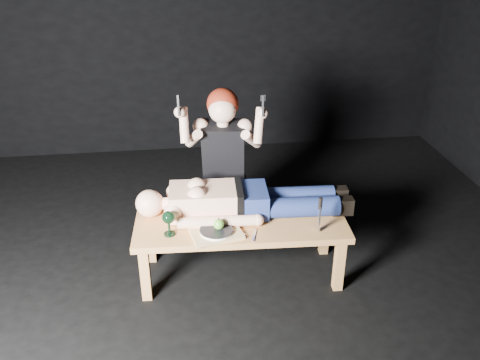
{
  "coord_description": "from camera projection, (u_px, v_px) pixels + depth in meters",
  "views": [
    {
      "loc": [
        -0.39,
        -2.93,
        2.34
      ],
      "look_at": [
        0.01,
        0.16,
        0.75
      ],
      "focal_mm": 38.51,
      "sensor_mm": 36.0,
      "label": 1
    }
  ],
  "objects": [
    {
      "name": "carving_knife",
      "position": [
        319.0,
        215.0,
        3.42
      ],
      "size": [
        0.04,
        0.04,
        0.26
      ],
      "primitive_type": null,
      "rotation": [
        0.0,
        0.0,
        -0.05
      ],
      "color": "#B2B2B7",
      "rests_on": "table"
    },
    {
      "name": "goblet",
      "position": [
        169.0,
        223.0,
        3.4
      ],
      "size": [
        0.09,
        0.09,
        0.18
      ],
      "primitive_type": null,
      "rotation": [
        0.0,
        0.0,
        -0.05
      ],
      "color": "black",
      "rests_on": "table"
    },
    {
      "name": "serving_tray",
      "position": [
        216.0,
        233.0,
        3.44
      ],
      "size": [
        0.37,
        0.3,
        0.02
      ],
      "primitive_type": "cube",
      "rotation": [
        0.0,
        0.0,
        0.19
      ],
      "color": "tan",
      "rests_on": "table"
    },
    {
      "name": "spoon_flat",
      "position": [
        238.0,
        230.0,
        3.48
      ],
      "size": [
        0.09,
        0.15,
        0.01
      ],
      "primitive_type": "cube",
      "rotation": [
        0.0,
        0.0,
        0.49
      ],
      "color": "#B2B2B7",
      "rests_on": "table"
    },
    {
      "name": "ground",
      "position": [
        241.0,
        283.0,
        3.7
      ],
      "size": [
        5.0,
        5.0,
        0.0
      ],
      "primitive_type": "plane",
      "color": "black",
      "rests_on": "ground"
    },
    {
      "name": "knife_flat",
      "position": [
        254.0,
        235.0,
        3.43
      ],
      "size": [
        0.06,
        0.15,
        0.01
      ],
      "primitive_type": "cube",
      "rotation": [
        0.0,
        0.0,
        -0.27
      ],
      "color": "#B2B2B7",
      "rests_on": "table"
    },
    {
      "name": "back_wall",
      "position": [
        209.0,
        11.0,
        5.22
      ],
      "size": [
        5.0,
        0.0,
        5.0
      ],
      "primitive_type": "plane",
      "rotation": [
        1.57,
        0.0,
        0.0
      ],
      "color": "black",
      "rests_on": "ground"
    },
    {
      "name": "table",
      "position": [
        241.0,
        248.0,
        3.69
      ],
      "size": [
        1.5,
        0.63,
        0.45
      ],
      "primitive_type": "cube",
      "rotation": [
        0.0,
        0.0,
        -0.05
      ],
      "color": "#BC8049",
      "rests_on": "ground"
    },
    {
      "name": "fork_flat",
      "position": [
        197.0,
        238.0,
        3.4
      ],
      "size": [
        0.03,
        0.16,
        0.01
      ],
      "primitive_type": "cube",
      "rotation": [
        0.0,
        0.0,
        0.13
      ],
      "color": "#B2B2B7",
      "rests_on": "table"
    },
    {
      "name": "kneeling_woman",
      "position": [
        224.0,
        161.0,
        4.0
      ],
      "size": [
        0.81,
        0.88,
        1.3
      ],
      "primitive_type": null,
      "rotation": [
        0.0,
        0.0,
        -0.16
      ],
      "color": "black",
      "rests_on": "ground"
    },
    {
      "name": "plate",
      "position": [
        216.0,
        231.0,
        3.43
      ],
      "size": [
        0.26,
        0.26,
        0.02
      ],
      "primitive_type": "cylinder",
      "rotation": [
        0.0,
        0.0,
        0.19
      ],
      "color": "white",
      "rests_on": "serving_tray"
    },
    {
      "name": "apple",
      "position": [
        219.0,
        224.0,
        3.42
      ],
      "size": [
        0.07,
        0.07,
        0.07
      ],
      "primitive_type": "sphere",
      "color": "#54A121",
      "rests_on": "plate"
    },
    {
      "name": "lying_man",
      "position": [
        246.0,
        197.0,
        3.65
      ],
      "size": [
        1.43,
        0.5,
        0.25
      ],
      "primitive_type": null,
      "rotation": [
        0.0,
        0.0,
        -0.05
      ],
      "color": "#FABA9A",
      "rests_on": "table"
    }
  ]
}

